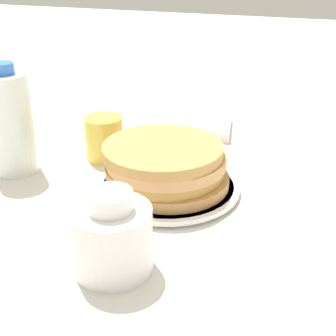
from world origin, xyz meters
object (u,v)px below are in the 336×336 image
plate (168,187)px  pancake_stack (166,165)px  juice_glass (104,138)px  cream_jug (112,236)px  water_bottle_near (10,123)px

plate → pancake_stack: bearing=3.2°
pancake_stack → juice_glass: bearing=-29.3°
plate → pancake_stack: pancake_stack is taller
plate → juice_glass: bearing=-28.7°
juice_glass → cream_jug: cream_jug is taller
pancake_stack → plate: bearing=-176.8°
plate → water_bottle_near: size_ratio=1.21×
pancake_stack → juice_glass: pancake_stack is taller
juice_glass → cream_jug: size_ratio=0.74×
water_bottle_near → pancake_stack: bearing=-176.9°
plate → cream_jug: size_ratio=2.17×
cream_jug → water_bottle_near: size_ratio=0.56×
juice_glass → pancake_stack: bearing=150.7°
pancake_stack → juice_glass: 0.17m
juice_glass → water_bottle_near: (0.12, 0.10, 0.05)m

